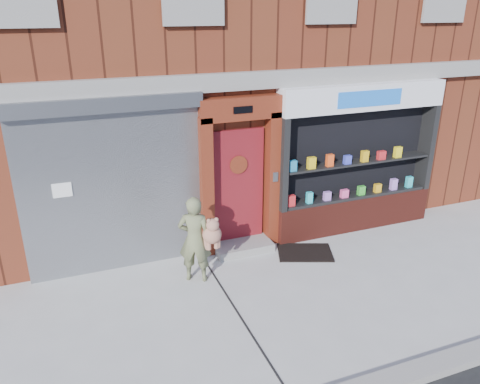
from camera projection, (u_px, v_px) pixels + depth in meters
ground at (323, 288)px, 7.72m from camera, size 80.00×80.00×0.00m
curb at (412, 374)px, 5.83m from camera, size 60.00×0.30×0.12m
building at (207, 22)px, 11.44m from camera, size 12.00×8.16×8.00m
shutter_bay at (112, 176)px, 7.75m from camera, size 3.10×0.30×3.04m
red_door_bay at (240, 176)px, 8.54m from camera, size 1.52×0.58×2.90m
pharmacy_bay at (357, 165)px, 9.37m from camera, size 3.50×0.41×3.00m
woman at (197, 238)px, 7.71m from camera, size 0.76×0.57×1.51m
doormat at (305, 252)px, 8.83m from camera, size 1.19×1.02×0.03m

